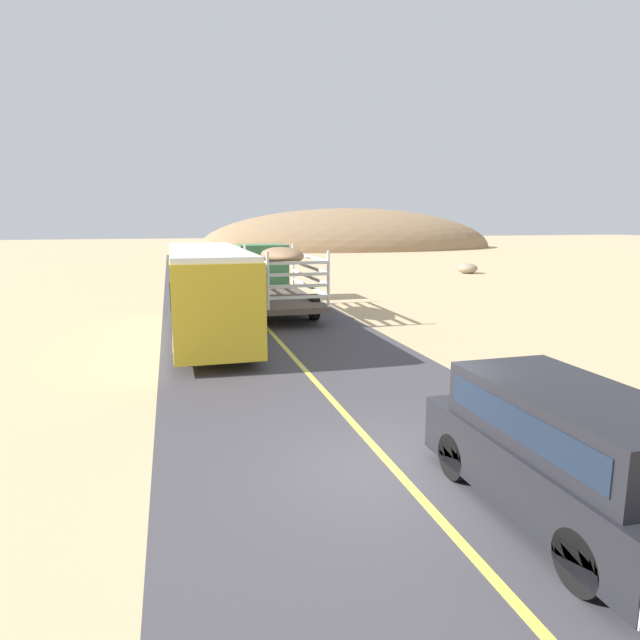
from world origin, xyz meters
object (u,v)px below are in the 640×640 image
Objects in this scene: suv_near at (567,449)px; boulder_near_shoulder at (468,268)px; livestock_truck at (269,269)px; bus at (208,291)px.

suv_near is 2.93× the size of boulder_near_shoulder.
suv_near is 36.86m from boulder_near_shoulder.
livestock_truck is 6.15× the size of boulder_near_shoulder.
livestock_truck is at bearing -146.71° from boulder_near_shoulder.
boulder_near_shoulder is (17.57, 32.39, -0.69)m from suv_near.
bus is at bearing -116.11° from livestock_truck.
boulder_near_shoulder is at bearing 41.33° from bus.
bus is (-3.98, 13.43, 0.66)m from suv_near.
suv_near is 14.02m from bus.
bus is at bearing -138.67° from boulder_near_shoulder.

